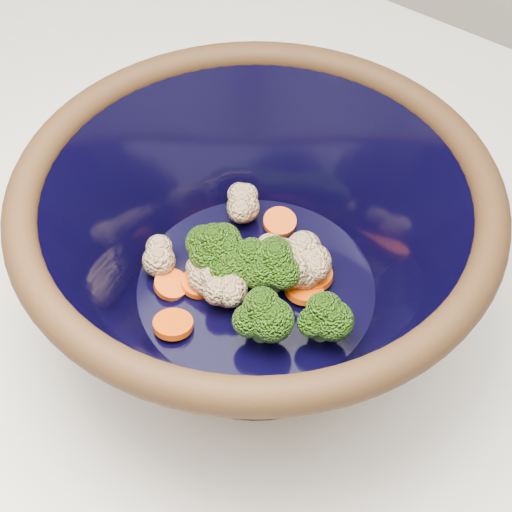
# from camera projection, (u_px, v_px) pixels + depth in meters

# --- Properties ---
(mixing_bowl) EXTENTS (0.45, 0.45, 0.16)m
(mixing_bowl) POSITION_uv_depth(u_px,v_px,m) (256.00, 243.00, 0.56)
(mixing_bowl) COLOR black
(mixing_bowl) RESTS_ON counter
(vegetable_pile) EXTENTS (0.18, 0.17, 0.06)m
(vegetable_pile) POSITION_uv_depth(u_px,v_px,m) (256.00, 270.00, 0.58)
(vegetable_pile) COLOR #608442
(vegetable_pile) RESTS_ON mixing_bowl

